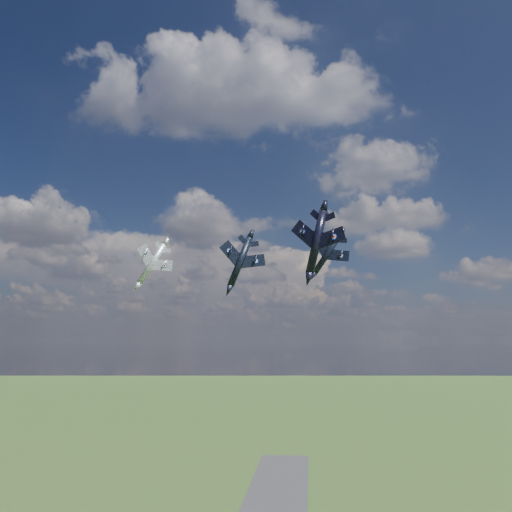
# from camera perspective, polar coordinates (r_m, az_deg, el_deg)

# --- Properties ---
(jet_lead_navy) EXTENTS (10.54, 13.43, 5.72)m
(jet_lead_navy) POSITION_cam_1_polar(r_m,az_deg,el_deg) (87.24, -1.81, -0.63)
(jet_lead_navy) COLOR black
(jet_right_navy) EXTENTS (13.62, 15.16, 4.77)m
(jet_right_navy) POSITION_cam_1_polar(r_m,az_deg,el_deg) (70.66, 6.94, 1.65)
(jet_right_navy) COLOR black
(jet_high_navy) EXTENTS (12.41, 15.52, 8.05)m
(jet_high_navy) POSITION_cam_1_polar(r_m,az_deg,el_deg) (109.13, 8.17, 0.27)
(jet_high_navy) COLOR black
(jet_left_silver) EXTENTS (9.66, 13.19, 7.22)m
(jet_left_silver) POSITION_cam_1_polar(r_m,az_deg,el_deg) (104.09, -11.80, -0.87)
(jet_left_silver) COLOR #B4B8C0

